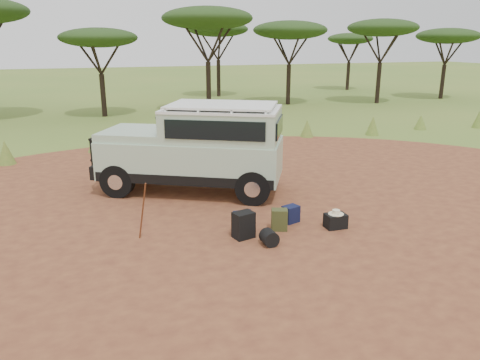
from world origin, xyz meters
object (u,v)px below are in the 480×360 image
object	(u,v)px
safari_vehicle	(198,150)
hard_case	(336,221)
backpack_black	(244,225)
backpack_navy	(244,223)
duffel_navy	(291,214)
backpack_olive	(279,220)
walking_staff	(143,211)

from	to	relation	value
safari_vehicle	hard_case	distance (m)	4.45
backpack_black	backpack_navy	size ratio (longest dim) A/B	1.11
duffel_navy	hard_case	size ratio (longest dim) A/B	0.87
backpack_olive	hard_case	distance (m)	1.30
duffel_navy	safari_vehicle	bearing A→B (deg)	97.44
safari_vehicle	duffel_navy	xyz separation A→B (m)	(1.42, -3.06, -1.00)
walking_staff	backpack_navy	world-z (taller)	walking_staff
hard_case	backpack_navy	bearing A→B (deg)	173.72
backpack_navy	duffel_navy	distance (m)	1.33
backpack_navy	backpack_olive	distance (m)	0.85
backpack_navy	hard_case	bearing A→B (deg)	-7.42
walking_staff	hard_case	world-z (taller)	walking_staff
backpack_olive	walking_staff	bearing A→B (deg)	-167.84
walking_staff	backpack_black	world-z (taller)	walking_staff
hard_case	duffel_navy	bearing A→B (deg)	144.22
backpack_olive	duffel_navy	world-z (taller)	backpack_olive
safari_vehicle	walking_staff	bearing A→B (deg)	-94.52
backpack_black	duffel_navy	size ratio (longest dim) A/B	1.44
backpack_navy	backpack_olive	size ratio (longest dim) A/B	1.07
walking_staff	backpack_navy	bearing A→B (deg)	-38.55
safari_vehicle	backpack_navy	size ratio (longest dim) A/B	10.20
walking_staff	duffel_navy	world-z (taller)	walking_staff
safari_vehicle	hard_case	xyz separation A→B (m)	(2.24, -3.71, -1.03)
backpack_olive	hard_case	size ratio (longest dim) A/B	1.05
walking_staff	backpack_black	xyz separation A→B (m)	(2.05, -0.58, -0.37)
walking_staff	backpack_olive	bearing A→B (deg)	-35.91
duffel_navy	walking_staff	bearing A→B (deg)	160.60
backpack_black	duffel_navy	world-z (taller)	backpack_black
duffel_navy	hard_case	bearing A→B (deg)	-56.34
backpack_olive	duffel_navy	bearing A→B (deg)	57.65
safari_vehicle	backpack_olive	xyz separation A→B (m)	(0.98, -3.39, -0.95)
safari_vehicle	duffel_navy	size ratio (longest dim) A/B	13.20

